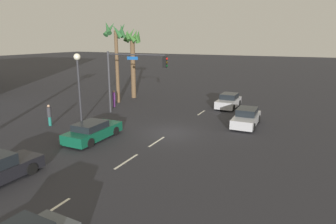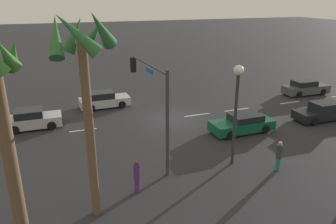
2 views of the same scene
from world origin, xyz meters
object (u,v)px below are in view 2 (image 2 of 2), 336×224
(pedestrian_1, at_px, (137,175))
(palm_tree_2, at_px, (83,67))
(car_2, at_px, (104,100))
(car_0, at_px, (305,88))
(car_3, at_px, (323,112))
(streetlamp, at_px, (237,96))
(car_1, at_px, (32,119))
(car_4, at_px, (242,124))
(pedestrian_0, at_px, (279,155))
(traffic_signal, at_px, (153,94))

(pedestrian_1, distance_m, palm_tree_2, 6.23)
(car_2, height_order, palm_tree_2, palm_tree_2)
(car_0, relative_size, car_3, 1.02)
(streetlamp, bearing_deg, car_1, -42.16)
(car_4, bearing_deg, pedestrian_0, 77.64)
(car_2, height_order, car_4, car_2)
(car_3, xyz_separation_m, streetlamp, (10.48, 3.77, 3.46))
(car_0, relative_size, pedestrian_0, 2.64)
(car_3, relative_size, traffic_signal, 0.74)
(car_0, relative_size, palm_tree_2, 0.52)
(car_0, distance_m, palm_tree_2, 26.20)
(car_1, height_order, streetlamp, streetlamp)
(car_1, relative_size, traffic_signal, 0.65)
(car_3, height_order, traffic_signal, traffic_signal)
(pedestrian_1, xyz_separation_m, palm_tree_2, (2.20, 1.04, 5.74))
(pedestrian_0, bearing_deg, streetlamp, -38.84)
(car_3, bearing_deg, pedestrian_1, 15.86)
(car_1, xyz_separation_m, car_4, (-14.16, 6.08, -0.05))
(car_0, height_order, pedestrian_0, pedestrian_0)
(car_1, bearing_deg, streetlamp, 137.84)
(palm_tree_2, bearing_deg, car_4, -152.83)
(traffic_signal, distance_m, streetlamp, 4.68)
(palm_tree_2, bearing_deg, streetlamp, -166.58)
(car_1, xyz_separation_m, pedestrian_1, (-4.99, 10.87, 0.27))
(car_4, distance_m, pedestrian_0, 5.61)
(car_0, xyz_separation_m, streetlamp, (14.37, 9.91, 3.45))
(car_4, height_order, traffic_signal, traffic_signal)
(streetlamp, bearing_deg, car_2, -68.22)
(pedestrian_0, xyz_separation_m, pedestrian_1, (7.97, -0.67, -0.00))
(pedestrian_0, relative_size, pedestrian_1, 1.01)
(pedestrian_1, bearing_deg, streetlamp, -171.33)
(car_4, height_order, pedestrian_0, pedestrian_0)
(car_2, distance_m, pedestrian_1, 13.89)
(car_1, bearing_deg, palm_tree_2, 103.20)
(streetlamp, bearing_deg, car_0, -145.40)
(car_2, distance_m, car_4, 12.32)
(pedestrian_0, bearing_deg, pedestrian_1, -4.83)
(streetlamp, xyz_separation_m, pedestrian_1, (6.00, 0.92, -3.17))
(streetlamp, distance_m, palm_tree_2, 8.81)
(car_0, xyz_separation_m, traffic_signal, (18.45, 7.62, 3.39))
(car_4, bearing_deg, car_1, -23.22)
(car_3, xyz_separation_m, pedestrian_1, (16.48, 4.68, 0.29))
(pedestrian_1, bearing_deg, car_4, -152.40)
(pedestrian_0, height_order, pedestrian_1, pedestrian_0)
(car_3, bearing_deg, streetlamp, 19.77)
(palm_tree_2, bearing_deg, car_2, -101.48)
(car_2, height_order, car_3, car_3)
(car_3, height_order, palm_tree_2, palm_tree_2)
(traffic_signal, relative_size, palm_tree_2, 0.70)
(traffic_signal, bearing_deg, car_2, -84.13)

